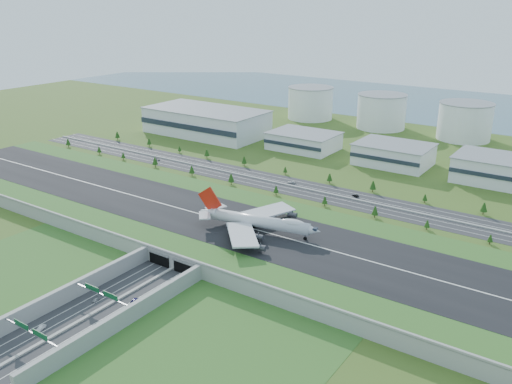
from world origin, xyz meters
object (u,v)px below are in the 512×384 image
Objects in this scene: car_2 at (135,300)px; car_7 at (291,182)px; fuel_tank_a at (310,103)px; car_5 at (356,196)px; car_0 at (96,300)px; car_1 at (41,328)px; car_3 at (31,371)px; boeing_747 at (258,221)px; car_4 at (158,159)px.

car_7 is (-26.75, 183.33, 0.17)m from car_2.
car_5 is at bearing -53.94° from fuel_tank_a.
car_0 is at bearing 9.40° from car_2.
car_7 is (-10.71, 220.82, 0.07)m from car_1.
fuel_tank_a is at bearing -83.90° from car_3.
car_1 is at bearing -114.50° from boeing_747.
fuel_tank_a reaches higher than car_3.
boeing_747 reaches higher than car_1.
fuel_tank_a is 11.66× the size of car_0.
car_0 is 197.49m from car_5.
car_3 is 0.99× the size of car_5.
car_0 is at bearing -74.39° from fuel_tank_a.
car_1 is at bearing -52.52° from car_3.
car_4 reaches higher than car_2.
car_0 is at bearing -14.36° from car_7.
car_2 is at bearing -109.71° from boeing_747.
car_7 is at bearing -68.85° from car_5.
car_3 is (20.02, -47.04, 0.01)m from car_0.
boeing_747 reaches higher than car_7.
car_4 is (-23.96, -221.72, -16.62)m from fuel_tank_a.
car_1 is 0.81× the size of car_7.
fuel_tank_a is 341.32m from boeing_747.
car_3 is 242.09m from car_7.
car_7 is (-11.82, 192.95, 0.12)m from car_0.
car_1 reaches higher than car_0.
boeing_747 is at bearing 3.21° from car_7.
car_4 is 0.76× the size of car_7.
car_1 is 0.97× the size of car_2.
boeing_747 is 14.16× the size of car_3.
fuel_tank_a reaches higher than car_0.
car_4 is at bearing -102.38° from car_7.
fuel_tank_a is 10.43× the size of car_1.
fuel_tank_a is 469.17m from car_3.
car_3 is at bearing -73.58° from fuel_tank_a.
car_5 reaches higher than car_0.
car_5 reaches higher than car_2.
car_1 is 28.54m from car_3.
car_2 is at bearing 24.52° from car_0.
car_0 is at bearing -77.26° from car_3.
car_5 is (19.85, 240.47, 0.11)m from car_3.
car_4 is (-135.37, 208.85, -0.03)m from car_1.
car_0 is at bearing -122.78° from car_4.
car_0 is at bearing 8.97° from car_5.
boeing_747 is at bearing -122.01° from car_2.
car_1 is 1.07× the size of car_4.
fuel_tank_a reaches higher than boeing_747.
fuel_tank_a is 9.68× the size of car_5.
boeing_747 is 83.80m from car_2.
fuel_tank_a reaches higher than car_5.
car_5 is at bearing -65.77° from car_4.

